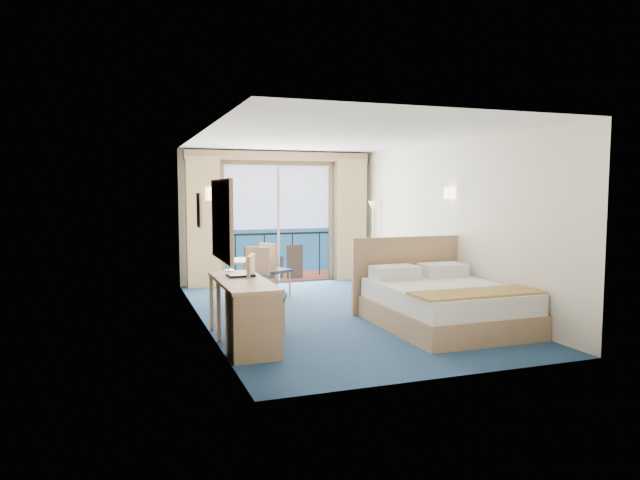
{
  "coord_description": "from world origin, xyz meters",
  "views": [
    {
      "loc": [
        -3.11,
        -8.13,
        1.9
      ],
      "look_at": [
        -0.15,
        0.2,
        1.12
      ],
      "focal_mm": 32.0,
      "sensor_mm": 36.0,
      "label": 1
    }
  ],
  "objects_px": {
    "round_table": "(245,269)",
    "table_chair_b": "(257,272)",
    "bed": "(443,303)",
    "table_chair_a": "(273,266)",
    "floor_lamp": "(373,221)",
    "desk": "(251,316)",
    "armchair": "(384,274)",
    "nightstand": "(427,287)",
    "desk_chair": "(261,291)"
  },
  "relations": [
    {
      "from": "round_table",
      "to": "table_chair_b",
      "type": "height_order",
      "value": "table_chair_b"
    },
    {
      "from": "bed",
      "to": "table_chair_a",
      "type": "xyz_separation_m",
      "value": [
        -1.67,
        2.93,
        0.22
      ]
    },
    {
      "from": "floor_lamp",
      "to": "desk",
      "type": "relative_size",
      "value": 0.98
    },
    {
      "from": "armchair",
      "to": "desk",
      "type": "xyz_separation_m",
      "value": [
        -3.29,
        -3.3,
        0.13
      ]
    },
    {
      "from": "armchair",
      "to": "floor_lamp",
      "type": "distance_m",
      "value": 1.42
    },
    {
      "from": "floor_lamp",
      "to": "table_chair_b",
      "type": "bearing_deg",
      "value": -151.9
    },
    {
      "from": "floor_lamp",
      "to": "desk",
      "type": "distance_m",
      "value": 5.64
    },
    {
      "from": "bed",
      "to": "armchair",
      "type": "bearing_deg",
      "value": 80.63
    },
    {
      "from": "table_chair_a",
      "to": "desk",
      "type": "bearing_deg",
      "value": 133.86
    },
    {
      "from": "desk",
      "to": "table_chair_b",
      "type": "bearing_deg",
      "value": 75.53
    },
    {
      "from": "nightstand",
      "to": "desk",
      "type": "xyz_separation_m",
      "value": [
        -3.47,
        -2.0,
        0.17
      ]
    },
    {
      "from": "armchair",
      "to": "desk_chair",
      "type": "distance_m",
      "value": 3.94
    },
    {
      "from": "nightstand",
      "to": "desk",
      "type": "height_order",
      "value": "desk"
    },
    {
      "from": "bed",
      "to": "desk_chair",
      "type": "height_order",
      "value": "bed"
    },
    {
      "from": "nightstand",
      "to": "desk_chair",
      "type": "height_order",
      "value": "desk_chair"
    },
    {
      "from": "armchair",
      "to": "desk",
      "type": "height_order",
      "value": "desk"
    },
    {
      "from": "floor_lamp",
      "to": "table_chair_a",
      "type": "bearing_deg",
      "value": -158.31
    },
    {
      "from": "desk",
      "to": "table_chair_b",
      "type": "height_order",
      "value": "table_chair_b"
    },
    {
      "from": "floor_lamp",
      "to": "armchair",
      "type": "bearing_deg",
      "value": -103.16
    },
    {
      "from": "round_table",
      "to": "table_chair_a",
      "type": "bearing_deg",
      "value": 0.55
    },
    {
      "from": "desk",
      "to": "table_chair_a",
      "type": "xyz_separation_m",
      "value": [
        1.15,
        3.37,
        0.1
      ]
    },
    {
      "from": "table_chair_b",
      "to": "bed",
      "type": "bearing_deg",
      "value": -24.48
    },
    {
      "from": "floor_lamp",
      "to": "table_chair_a",
      "type": "relative_size",
      "value": 1.73
    },
    {
      "from": "nightstand",
      "to": "table_chair_b",
      "type": "distance_m",
      "value": 2.87
    },
    {
      "from": "desk",
      "to": "table_chair_b",
      "type": "xyz_separation_m",
      "value": [
        0.73,
        2.83,
        0.09
      ]
    },
    {
      "from": "round_table",
      "to": "table_chair_b",
      "type": "bearing_deg",
      "value": -81.24
    },
    {
      "from": "nightstand",
      "to": "desk_chair",
      "type": "xyz_separation_m",
      "value": [
        -3.17,
        -1.25,
        0.33
      ]
    },
    {
      "from": "floor_lamp",
      "to": "table_chair_b",
      "type": "xyz_separation_m",
      "value": [
        -2.8,
        -1.5,
        -0.73
      ]
    },
    {
      "from": "bed",
      "to": "desk_chair",
      "type": "relative_size",
      "value": 2.09
    },
    {
      "from": "armchair",
      "to": "desk",
      "type": "distance_m",
      "value": 4.66
    },
    {
      "from": "nightstand",
      "to": "desk_chair",
      "type": "distance_m",
      "value": 3.43
    },
    {
      "from": "nightstand",
      "to": "armchair",
      "type": "distance_m",
      "value": 1.31
    },
    {
      "from": "nightstand",
      "to": "table_chair_b",
      "type": "bearing_deg",
      "value": 163.16
    },
    {
      "from": "nightstand",
      "to": "desk",
      "type": "relative_size",
      "value": 0.32
    },
    {
      "from": "round_table",
      "to": "bed",
      "type": "bearing_deg",
      "value": -53.37
    },
    {
      "from": "desk",
      "to": "desk_chair",
      "type": "distance_m",
      "value": 0.82
    },
    {
      "from": "armchair",
      "to": "desk_chair",
      "type": "height_order",
      "value": "desk_chair"
    },
    {
      "from": "desk_chair",
      "to": "nightstand",
      "type": "bearing_deg",
      "value": -47.96
    },
    {
      "from": "bed",
      "to": "round_table",
      "type": "xyz_separation_m",
      "value": [
        -2.17,
        2.92,
        0.19
      ]
    },
    {
      "from": "bed",
      "to": "desk_chair",
      "type": "xyz_separation_m",
      "value": [
        -2.52,
        0.31,
        0.27
      ]
    },
    {
      "from": "bed",
      "to": "desk_chair",
      "type": "bearing_deg",
      "value": 173.1
    },
    {
      "from": "bed",
      "to": "table_chair_b",
      "type": "height_order",
      "value": "bed"
    },
    {
      "from": "bed",
      "to": "desk_chair",
      "type": "distance_m",
      "value": 2.56
    },
    {
      "from": "table_chair_b",
      "to": "nightstand",
      "type": "bearing_deg",
      "value": 7.4
    },
    {
      "from": "desk",
      "to": "round_table",
      "type": "height_order",
      "value": "desk"
    },
    {
      "from": "bed",
      "to": "floor_lamp",
      "type": "xyz_separation_m",
      "value": [
        0.71,
        3.88,
        0.94
      ]
    },
    {
      "from": "armchair",
      "to": "table_chair_b",
      "type": "distance_m",
      "value": 2.61
    },
    {
      "from": "floor_lamp",
      "to": "desk_chair",
      "type": "relative_size",
      "value": 1.57
    },
    {
      "from": "nightstand",
      "to": "table_chair_a",
      "type": "xyz_separation_m",
      "value": [
        -2.32,
        1.38,
        0.27
      ]
    },
    {
      "from": "floor_lamp",
      "to": "table_chair_a",
      "type": "distance_m",
      "value": 2.66
    }
  ]
}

